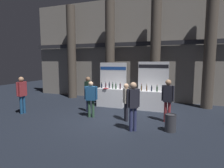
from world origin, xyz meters
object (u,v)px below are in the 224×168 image
Objects in this scene: visitor_4 at (168,97)px; visitor_6 at (133,103)px; exhibitor_booth_1 at (152,98)px; trash_bin at (170,123)px; exhibitor_booth_0 at (111,95)px; visitor_2 at (126,99)px; visitor_7 at (88,92)px; visitor_5 at (22,92)px; visitor_1 at (91,96)px.

visitor_6 is (-1.07, -1.44, -0.00)m from visitor_4.
exhibitor_booth_1 is 3.00m from trash_bin.
exhibitor_booth_0 is 1.53× the size of visitor_2.
exhibitor_booth_0 reaches higher than visitor_7.
visitor_2 is at bearing 22.46° from visitor_4.
visitor_4 is 1.00× the size of visitor_5.
visitor_4 is at bearing -108.43° from visitor_2.
visitor_4 reaches higher than trash_bin.
visitor_5 is at bearing -140.20° from exhibitor_booth_0.
visitor_5 reaches higher than visitor_2.
visitor_7 is at bearing 162.34° from trash_bin.
exhibitor_booth_0 is at bearing -89.71° from visitor_6.
visitor_7 is at bearing 4.58° from visitor_4.
exhibitor_booth_0 reaches higher than trash_bin.
exhibitor_booth_0 is at bearing -21.48° from visitor_4.
exhibitor_booth_1 reaches higher than trash_bin.
exhibitor_booth_1 is (2.23, -0.01, -0.00)m from exhibitor_booth_0.
visitor_7 is at bearing -151.63° from exhibitor_booth_1.
visitor_2 is 1.68m from visitor_4.
visitor_4 is 6.66m from visitor_5.
exhibitor_booth_1 is at bearing -51.09° from visitor_2.
exhibitor_booth_0 is 4.35m from trash_bin.
exhibitor_booth_1 is at bearing 111.29° from trash_bin.
exhibitor_booth_1 is 1.56× the size of visitor_2.
visitor_7 reaches higher than visitor_1.
exhibitor_booth_1 is 1.40× the size of visitor_6.
trash_bin is at bearing 108.68° from visitor_4.
visitor_2 is (-1.81, 0.60, 0.60)m from trash_bin.
visitor_1 is at bearing -92.68° from exhibitor_booth_0.
visitor_2 is (1.61, 0.05, -0.06)m from visitor_1.
visitor_4 reaches higher than visitor_1.
visitor_5 is (-4.95, -0.67, 0.13)m from visitor_2.
visitor_1 is 0.86m from visitor_7.
exhibitor_booth_1 reaches higher than visitor_1.
visitor_2 is (-0.73, -2.19, 0.30)m from exhibitor_booth_1.
visitor_5 is at bearing -153.30° from exhibitor_booth_1.
visitor_4 is at bearing -63.13° from exhibitor_booth_1.
exhibitor_booth_1 reaches higher than visitor_4.
visitor_6 is (-1.26, -0.43, 0.72)m from trash_bin.
visitor_1 is at bearing -72.22° from visitor_5.
visitor_5 is at bearing 65.03° from visitor_2.
trash_bin is (3.32, -2.80, -0.30)m from exhibitor_booth_0.
exhibitor_booth_1 is at bearing -125.33° from visitor_6.
visitor_7 is (-3.93, 1.25, 0.71)m from trash_bin.
visitor_1 is 3.39m from visitor_5.
visitor_6 is at bearing -86.52° from visitor_5.
visitor_1 is (-3.42, 0.55, 0.66)m from trash_bin.
visitor_6 is (2.06, -3.23, 0.43)m from exhibitor_booth_0.
trash_bin is 0.36× the size of visitor_5.
visitor_7 is at bearing -57.78° from visitor_5.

